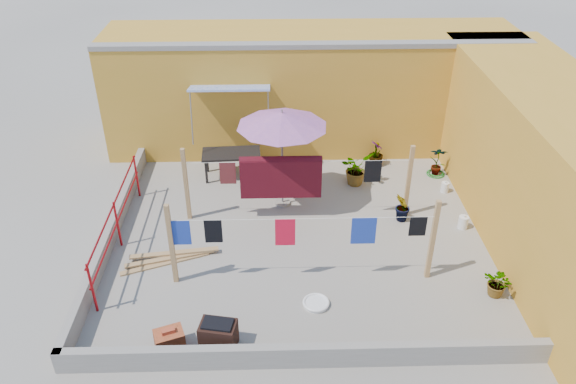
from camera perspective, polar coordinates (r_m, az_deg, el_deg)
The scene contains 21 objects.
ground at distance 12.42m, azimuth 1.12°, elevation -4.55°, with size 80.00×80.00×0.00m, color #9E998E.
wall_back at distance 15.80m, azimuth 2.26°, elevation 10.47°, with size 11.00×3.27×3.21m.
wall_right at distance 12.87m, azimuth 25.03°, elevation 1.99°, with size 2.40×9.00×3.20m, color #C68A2B.
parapet_front at distance 9.62m, azimuth 2.11°, elevation -16.27°, with size 8.30×0.16×0.44m, color gray.
parapet_left at distance 12.79m, azimuth -17.49°, elevation -3.85°, with size 0.16×7.30×0.44m, color gray.
red_railing at distance 12.29m, azimuth -17.05°, elevation -2.50°, with size 0.05×4.20×1.10m.
clothesline_rig at distance 12.31m, azimuth -0.41°, elevation 0.83°, with size 5.09×2.35×1.80m.
patio_umbrella at distance 12.44m, azimuth -0.61°, elevation 7.32°, with size 2.22×2.22×2.45m.
outdoor_table at distance 14.40m, azimuth -5.78°, elevation 3.77°, with size 1.51×0.82×0.69m.
brick_stack at distance 10.10m, azimuth -11.95°, elevation -14.47°, with size 0.58×0.51×0.43m.
lumber_pile at distance 11.99m, azimuth -11.92°, elevation -6.58°, with size 1.96×0.82×0.12m.
brazier at distance 9.93m, azimuth -7.08°, elevation -14.20°, with size 0.68×0.52×0.55m.
white_basin at distance 10.75m, azimuth 2.86°, elevation -11.20°, with size 0.51×0.51×0.09m.
water_jug_a at distance 14.44m, azimuth 15.64°, elevation 0.48°, with size 0.19×0.19×0.30m.
water_jug_b at distance 13.20m, azimuth 17.36°, elevation -2.96°, with size 0.22×0.22×0.34m.
green_hose at distance 15.20m, azimuth 14.76°, elevation 1.85°, with size 0.47×0.47×0.07m.
plant_back_a at distance 14.22m, azimuth 6.93°, elevation 2.39°, with size 0.77×0.66×0.85m, color #1B5117.
plant_back_b at distance 15.18m, azimuth 8.94°, elevation 3.92°, with size 0.39×0.39×0.70m, color #1B5117.
plant_right_a at distance 15.01m, azimuth 14.96°, elevation 3.10°, with size 0.43×0.29×0.82m, color #1B5117.
plant_right_b at distance 12.97m, azimuth 11.59°, elevation -1.55°, with size 0.41×0.33×0.75m, color #1B5117.
plant_right_c at distance 11.48m, azimuth 20.61°, elevation -8.68°, with size 0.53×0.46×0.59m, color #1B5117.
Camera 1 is at (-0.51, -9.97, 7.39)m, focal length 35.00 mm.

